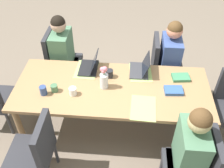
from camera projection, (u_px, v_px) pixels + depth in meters
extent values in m
plane|color=#756656|center=(112.00, 128.00, 3.41)|extent=(10.00, 10.00, 0.00)
cube|color=#9E754C|center=(112.00, 89.00, 2.94)|extent=(2.22, 0.90, 0.04)
cylinder|color=#9E754C|center=(20.00, 128.00, 2.97)|extent=(0.07, 0.07, 0.68)
cylinder|color=#9E754C|center=(202.00, 141.00, 2.84)|extent=(0.07, 0.07, 0.68)
cylinder|color=#9E754C|center=(39.00, 85.00, 3.53)|extent=(0.07, 0.07, 0.68)
cylinder|color=#9E754C|center=(192.00, 94.00, 3.40)|extent=(0.07, 0.07, 0.68)
cube|color=#2D2D33|center=(167.00, 70.00, 3.67)|extent=(0.44, 0.44, 0.08)
cube|color=#2D2D33|center=(155.00, 54.00, 3.51)|extent=(0.06, 0.42, 0.45)
cylinder|color=#333338|center=(176.00, 74.00, 3.95)|extent=(0.04, 0.04, 0.37)
cylinder|color=#333338|center=(179.00, 91.00, 3.67)|extent=(0.04, 0.04, 0.37)
cylinder|color=#333338|center=(151.00, 73.00, 3.97)|extent=(0.04, 0.04, 0.37)
cylinder|color=#333338|center=(152.00, 89.00, 3.69)|extent=(0.04, 0.04, 0.37)
cube|color=#2D2D33|center=(165.00, 82.00, 3.75)|extent=(0.36, 0.34, 0.45)
cube|color=#384C84|center=(170.00, 55.00, 3.43)|extent=(0.24, 0.40, 0.50)
sphere|color=#E18668|center=(175.00, 31.00, 3.19)|extent=(0.20, 0.20, 0.20)
sphere|color=#51381E|center=(175.00, 29.00, 3.17)|extent=(0.19, 0.19, 0.19)
cube|color=#2D2D33|center=(65.00, 63.00, 3.78)|extent=(0.44, 0.44, 0.08)
cube|color=#2D2D33|center=(50.00, 48.00, 3.62)|extent=(0.06, 0.42, 0.45)
cylinder|color=#333338|center=(82.00, 68.00, 4.06)|extent=(0.04, 0.04, 0.37)
cylinder|color=#333338|center=(77.00, 84.00, 3.78)|extent=(0.04, 0.04, 0.37)
cylinder|color=#333338|center=(58.00, 67.00, 4.08)|extent=(0.04, 0.04, 0.37)
cylinder|color=#333338|center=(52.00, 83.00, 3.80)|extent=(0.04, 0.04, 0.37)
cube|color=#2D2D33|center=(66.00, 76.00, 3.86)|extent=(0.36, 0.34, 0.45)
cube|color=#4C7556|center=(62.00, 49.00, 3.54)|extent=(0.24, 0.40, 0.50)
sphere|color=tan|center=(58.00, 25.00, 3.30)|extent=(0.20, 0.20, 0.20)
sphere|color=black|center=(58.00, 23.00, 3.28)|extent=(0.19, 0.19, 0.19)
cube|color=#2D2D33|center=(213.00, 157.00, 2.31)|extent=(0.06, 0.42, 0.45)
cylinder|color=#333338|center=(162.00, 164.00, 2.81)|extent=(0.04, 0.04, 0.37)
cylinder|color=#333338|center=(197.00, 167.00, 2.78)|extent=(0.04, 0.04, 0.37)
cube|color=#4C7556|center=(191.00, 148.00, 2.35)|extent=(0.24, 0.40, 0.50)
sphere|color=tan|center=(200.00, 122.00, 2.11)|extent=(0.20, 0.20, 0.20)
sphere|color=#51381E|center=(201.00, 119.00, 2.09)|extent=(0.19, 0.19, 0.19)
cylinder|color=#333338|center=(215.00, 135.00, 3.09)|extent=(0.04, 0.04, 0.37)
cylinder|color=#333338|center=(209.00, 112.00, 3.37)|extent=(0.04, 0.04, 0.37)
cube|color=#2D2D33|center=(30.00, 155.00, 2.64)|extent=(0.44, 0.44, 0.08)
cube|color=#2D2D33|center=(44.00, 140.00, 2.45)|extent=(0.06, 0.42, 0.45)
cylinder|color=#333338|center=(23.00, 150.00, 2.94)|extent=(0.04, 0.04, 0.37)
cylinder|color=#333338|center=(56.00, 152.00, 2.92)|extent=(0.04, 0.04, 0.37)
cylinder|color=#333338|center=(20.00, 102.00, 3.51)|extent=(0.04, 0.04, 0.37)
cylinder|color=#333338|center=(10.00, 124.00, 3.23)|extent=(0.04, 0.04, 0.37)
cylinder|color=silver|center=(104.00, 81.00, 2.87)|extent=(0.09, 0.09, 0.18)
sphere|color=#DB7584|center=(105.00, 69.00, 2.76)|extent=(0.06, 0.06, 0.06)
cylinder|color=#477A3D|center=(105.00, 72.00, 2.79)|extent=(0.01, 0.01, 0.08)
sphere|color=#DB7584|center=(102.00, 69.00, 2.79)|extent=(0.05, 0.05, 0.05)
cylinder|color=#477A3D|center=(102.00, 72.00, 2.81)|extent=(0.01, 0.01, 0.06)
sphere|color=#DB7584|center=(104.00, 71.00, 2.78)|extent=(0.05, 0.05, 0.05)
cylinder|color=#477A3D|center=(104.00, 73.00, 2.80)|extent=(0.01, 0.01, 0.06)
cube|color=#9EBC66|center=(141.00, 72.00, 3.13)|extent=(0.29, 0.38, 0.00)
cube|color=#9EBC66|center=(87.00, 70.00, 3.17)|extent=(0.27, 0.37, 0.00)
cube|color=#9EBC66|center=(143.00, 108.00, 2.69)|extent=(0.27, 0.37, 0.00)
cube|color=#38383D|center=(139.00, 71.00, 3.14)|extent=(0.22, 0.32, 0.02)
cube|color=black|center=(146.00, 64.00, 3.06)|extent=(0.08, 0.31, 0.19)
cube|color=black|center=(89.00, 68.00, 3.17)|extent=(0.22, 0.32, 0.02)
cube|color=black|center=(94.00, 62.00, 3.10)|extent=(0.08, 0.31, 0.19)
cylinder|color=#232328|center=(110.00, 74.00, 3.04)|extent=(0.08, 0.08, 0.10)
cylinder|color=#47704C|center=(54.00, 88.00, 2.86)|extent=(0.08, 0.08, 0.08)
cylinder|color=#33477A|center=(43.00, 90.00, 2.81)|extent=(0.08, 0.08, 0.11)
cylinder|color=white|center=(73.00, 91.00, 2.82)|extent=(0.08, 0.08, 0.09)
cube|color=#335693|center=(174.00, 91.00, 2.86)|extent=(0.21, 0.15, 0.04)
cube|color=#3D7F56|center=(181.00, 77.00, 3.03)|extent=(0.22, 0.16, 0.04)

